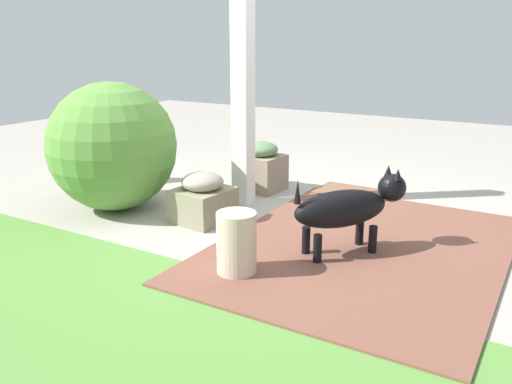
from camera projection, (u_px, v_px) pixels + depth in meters
The scene contains 10 objects.
ground_plane at pixel (270, 220), 4.21m from camera, with size 12.00×12.00×0.00m, color #AAA096.
brick_path at pixel (362, 247), 3.64m from camera, with size 1.80×2.40×0.02m, color brown.
porch_pillar at pixel (243, 85), 4.37m from camera, with size 0.15×0.15×2.01m, color white.
stone_planter_nearest at pixel (261, 167), 4.98m from camera, with size 0.42×0.39×0.46m.
stone_planter_mid at pixel (203, 199), 4.14m from camera, with size 0.42×0.46×0.39m.
round_shrub at pixel (112, 147), 4.36m from camera, with size 1.05×1.05×1.05m, color #5A903B.
terracotta_pot_spiky at pixel (132, 149), 5.23m from camera, with size 0.29×0.29×0.70m.
dog at pixel (349, 207), 3.47m from camera, with size 0.62×0.74×0.56m.
ceramic_urn at pixel (237, 244), 3.20m from camera, with size 0.24×0.24×0.39m, color beige.
doormat at pixel (353, 193), 4.88m from camera, with size 0.66×0.43×0.03m, color brown.
Camera 1 is at (-1.94, 3.48, 1.39)m, focal length 37.48 mm.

